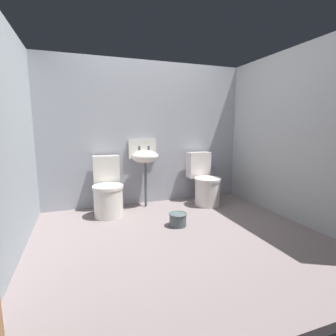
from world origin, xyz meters
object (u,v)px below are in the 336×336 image
at_px(toilet_right, 205,183).
at_px(bucket, 178,219).
at_px(sink, 145,156).
at_px(toilet_left, 108,191).

distance_m(toilet_right, bucket, 1.04).
bearing_deg(sink, toilet_right, -11.84).
relative_size(toilet_left, bucket, 3.56).
relative_size(toilet_left, sink, 0.79).
bearing_deg(bucket, sink, 101.12).
height_order(toilet_right, sink, sink).
relative_size(sink, bucket, 4.52).
xyz_separation_m(toilet_left, toilet_right, (1.46, -0.00, 0.00)).
bearing_deg(sink, bucket, -78.88).
xyz_separation_m(toilet_left, sink, (0.57, 0.19, 0.43)).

